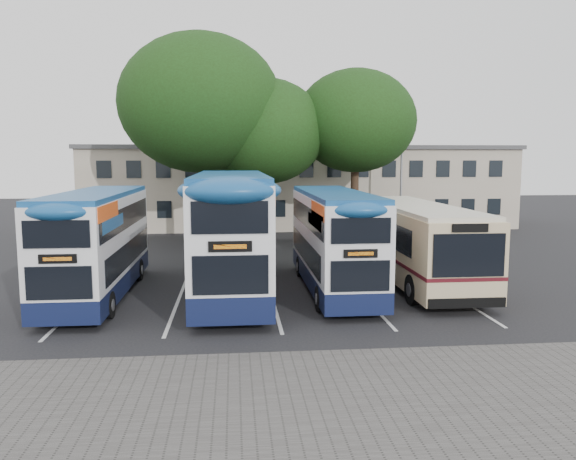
{
  "coord_description": "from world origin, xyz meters",
  "views": [
    {
      "loc": [
        -5.14,
        -16.69,
        5.26
      ],
      "look_at": [
        -3.05,
        5.0,
        2.46
      ],
      "focal_mm": 35.0,
      "sensor_mm": 36.0,
      "label": 1
    }
  ],
  "objects_px": {
    "bus_dd_left": "(97,239)",
    "bus_dd_mid": "(231,227)",
    "bus_dd_right": "(334,236)",
    "bus_single": "(414,238)",
    "tree_mid": "(264,132)",
    "lamp_post": "(402,161)",
    "tree_right": "(356,121)",
    "tree_left": "(201,104)"
  },
  "relations": [
    {
      "from": "bus_dd_mid",
      "to": "bus_dd_right",
      "type": "relative_size",
      "value": 1.18
    },
    {
      "from": "tree_mid",
      "to": "bus_single",
      "type": "xyz_separation_m",
      "value": [
        5.78,
        -11.46,
        -4.99
      ]
    },
    {
      "from": "bus_dd_right",
      "to": "bus_single",
      "type": "bearing_deg",
      "value": 19.05
    },
    {
      "from": "bus_dd_mid",
      "to": "bus_dd_right",
      "type": "height_order",
      "value": "bus_dd_mid"
    },
    {
      "from": "tree_right",
      "to": "lamp_post",
      "type": "bearing_deg",
      "value": 27.5
    },
    {
      "from": "bus_dd_right",
      "to": "bus_single",
      "type": "height_order",
      "value": "bus_dd_right"
    },
    {
      "from": "tree_right",
      "to": "bus_single",
      "type": "bearing_deg",
      "value": -89.7
    },
    {
      "from": "lamp_post",
      "to": "bus_dd_right",
      "type": "xyz_separation_m",
      "value": [
        -7.21,
        -14.85,
        -2.9
      ]
    },
    {
      "from": "lamp_post",
      "to": "tree_right",
      "type": "bearing_deg",
      "value": -152.5
    },
    {
      "from": "tree_left",
      "to": "bus_dd_right",
      "type": "xyz_separation_m",
      "value": [
        5.83,
        -12.27,
        -6.27
      ]
    },
    {
      "from": "tree_left",
      "to": "bus_dd_mid",
      "type": "distance_m",
      "value": 13.68
    },
    {
      "from": "tree_mid",
      "to": "bus_dd_mid",
      "type": "height_order",
      "value": "tree_mid"
    },
    {
      "from": "lamp_post",
      "to": "tree_right",
      "type": "distance_m",
      "value": 4.7
    },
    {
      "from": "lamp_post",
      "to": "bus_dd_mid",
      "type": "height_order",
      "value": "lamp_post"
    },
    {
      "from": "lamp_post",
      "to": "bus_single",
      "type": "relative_size",
      "value": 0.82
    },
    {
      "from": "tree_mid",
      "to": "tree_left",
      "type": "bearing_deg",
      "value": -172.8
    },
    {
      "from": "bus_single",
      "to": "bus_dd_right",
      "type": "bearing_deg",
      "value": -160.95
    },
    {
      "from": "bus_dd_left",
      "to": "bus_dd_mid",
      "type": "xyz_separation_m",
      "value": [
        5.05,
        0.21,
        0.36
      ]
    },
    {
      "from": "bus_dd_left",
      "to": "tree_right",
      "type": "bearing_deg",
      "value": 45.88
    },
    {
      "from": "tree_left",
      "to": "bus_dd_left",
      "type": "distance_m",
      "value": 14.29
    },
    {
      "from": "tree_right",
      "to": "bus_dd_right",
      "type": "xyz_separation_m",
      "value": [
        -3.65,
        -13.0,
        -5.36
      ]
    },
    {
      "from": "bus_dd_right",
      "to": "tree_mid",
      "type": "bearing_deg",
      "value": 99.25
    },
    {
      "from": "tree_left",
      "to": "tree_right",
      "type": "distance_m",
      "value": 9.55
    },
    {
      "from": "bus_dd_left",
      "to": "bus_dd_right",
      "type": "relative_size",
      "value": 1.01
    },
    {
      "from": "tree_left",
      "to": "tree_mid",
      "type": "distance_m",
      "value": 4.1
    },
    {
      "from": "tree_left",
      "to": "tree_mid",
      "type": "height_order",
      "value": "tree_left"
    },
    {
      "from": "bus_dd_left",
      "to": "bus_single",
      "type": "height_order",
      "value": "bus_dd_left"
    },
    {
      "from": "tree_left",
      "to": "tree_right",
      "type": "xyz_separation_m",
      "value": [
        9.48,
        0.73,
        -0.91
      ]
    },
    {
      "from": "bus_single",
      "to": "bus_dd_left",
      "type": "bearing_deg",
      "value": -173.59
    },
    {
      "from": "bus_dd_mid",
      "to": "tree_right",
      "type": "bearing_deg",
      "value": 59.25
    },
    {
      "from": "tree_left",
      "to": "tree_mid",
      "type": "bearing_deg",
      "value": 7.2
    },
    {
      "from": "bus_dd_left",
      "to": "bus_dd_mid",
      "type": "relative_size",
      "value": 0.86
    },
    {
      "from": "tree_mid",
      "to": "bus_dd_mid",
      "type": "bearing_deg",
      "value": -98.87
    },
    {
      "from": "tree_right",
      "to": "bus_dd_left",
      "type": "distance_m",
      "value": 19.09
    },
    {
      "from": "tree_right",
      "to": "bus_dd_right",
      "type": "relative_size",
      "value": 1.13
    },
    {
      "from": "tree_mid",
      "to": "bus_dd_left",
      "type": "height_order",
      "value": "tree_mid"
    },
    {
      "from": "lamp_post",
      "to": "bus_single",
      "type": "height_order",
      "value": "lamp_post"
    },
    {
      "from": "tree_left",
      "to": "bus_dd_left",
      "type": "relative_size",
      "value": 1.3
    },
    {
      "from": "tree_left",
      "to": "bus_single",
      "type": "distance_m",
      "value": 15.96
    },
    {
      "from": "tree_mid",
      "to": "bus_dd_right",
      "type": "height_order",
      "value": "tree_mid"
    },
    {
      "from": "tree_left",
      "to": "bus_single",
      "type": "height_order",
      "value": "tree_left"
    },
    {
      "from": "bus_dd_mid",
      "to": "bus_single",
      "type": "xyz_separation_m",
      "value": [
        7.77,
        1.23,
        -0.69
      ]
    }
  ]
}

